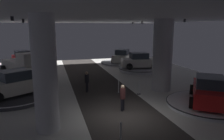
% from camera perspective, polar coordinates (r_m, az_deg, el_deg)
% --- Properties ---
extents(ground, '(24.00, 44.00, 0.06)m').
position_cam_1_polar(ground, '(12.29, 3.21, -12.28)').
color(ground, silver).
extents(ceiling_with_spotlights, '(24.00, 44.00, 0.39)m').
position_cam_1_polar(ceiling_with_spotlights, '(11.28, 3.53, 14.63)').
color(ceiling_with_spotlights, silver).
extents(column_right, '(1.49, 1.49, 5.50)m').
position_cam_1_polar(column_right, '(17.06, 13.21, 3.81)').
color(column_right, '#ADADB2').
rests_on(column_right, ground).
extents(column_left, '(1.12, 1.12, 5.50)m').
position_cam_1_polar(column_left, '(10.39, -17.34, -1.12)').
color(column_left, silver).
rests_on(column_left, ground).
extents(display_platform_near_right, '(5.11, 5.11, 0.25)m').
position_cam_1_polar(display_platform_near_right, '(14.97, 24.03, -8.21)').
color(display_platform_near_right, silver).
rests_on(display_platform_near_right, ground).
extents(display_car_near_right, '(3.94, 4.45, 1.71)m').
position_cam_1_polar(display_car_near_right, '(14.68, 24.31, -5.02)').
color(display_car_near_right, red).
rests_on(display_car_near_right, display_platform_near_right).
extents(display_platform_mid_left, '(5.05, 5.05, 0.29)m').
position_cam_1_polar(display_platform_mid_left, '(16.55, -24.42, -6.34)').
color(display_platform_mid_left, '#333338').
rests_on(display_platform_mid_left, ground).
extents(display_car_mid_left, '(4.52, 3.74, 1.71)m').
position_cam_1_polar(display_car_mid_left, '(16.32, -24.58, -3.34)').
color(display_car_mid_left, silver).
rests_on(display_car_mid_left, display_platform_mid_left).
extents(display_platform_far_right, '(4.82, 4.82, 0.36)m').
position_cam_1_polar(display_platform_far_right, '(24.63, 7.42, 0.25)').
color(display_platform_far_right, '#B7B7BC').
rests_on(display_platform_far_right, ground).
extents(display_car_far_right, '(4.42, 2.71, 1.71)m').
position_cam_1_polar(display_car_far_right, '(24.46, 7.41, 2.39)').
color(display_car_far_right, silver).
rests_on(display_car_far_right, display_platform_far_right).
extents(display_platform_deep_left, '(5.63, 5.63, 0.34)m').
position_cam_1_polar(display_platform_deep_left, '(28.66, -22.28, 1.03)').
color(display_platform_deep_left, '#333338').
rests_on(display_platform_deep_left, ground).
extents(display_car_deep_left, '(3.32, 4.56, 1.71)m').
position_cam_1_polar(display_car_deep_left, '(28.56, -22.43, 2.85)').
color(display_car_deep_left, red).
rests_on(display_car_deep_left, display_platform_deep_left).
extents(display_platform_far_left, '(5.99, 5.99, 0.25)m').
position_cam_1_polar(display_platform_far_left, '(23.16, -22.43, -1.38)').
color(display_platform_far_left, '#333338').
rests_on(display_platform_far_left, ground).
extents(pickup_truck_far_left, '(4.58, 5.63, 2.30)m').
position_cam_1_polar(pickup_truck_far_left, '(22.68, -22.29, 1.07)').
color(pickup_truck_far_left, silver).
rests_on(pickup_truck_far_left, display_platform_far_left).
extents(display_platform_deep_right, '(5.82, 5.82, 0.24)m').
position_cam_1_polar(display_platform_deep_right, '(29.18, 2.76, 1.94)').
color(display_platform_deep_right, '#B7B7BC').
rests_on(display_platform_deep_right, ground).
extents(display_car_deep_right, '(3.75, 4.52, 1.71)m').
position_cam_1_polar(display_car_deep_right, '(29.02, 2.76, 3.62)').
color(display_car_deep_right, silver).
rests_on(display_car_deep_right, display_platform_deep_right).
extents(visitor_walking_near, '(0.32, 0.32, 1.59)m').
position_cam_1_polar(visitor_walking_near, '(16.46, -6.69, -2.77)').
color(visitor_walking_near, black).
rests_on(visitor_walking_near, ground).
extents(visitor_walking_far, '(0.32, 0.32, 1.59)m').
position_cam_1_polar(visitor_walking_far, '(12.75, 2.85, -6.92)').
color(visitor_walking_far, black).
rests_on(visitor_walking_far, ground).
extents(stanchion_a, '(0.28, 0.28, 1.01)m').
position_cam_1_polar(stanchion_a, '(9.50, 2.31, -17.13)').
color(stanchion_a, '#333338').
rests_on(stanchion_a, ground).
extents(stanchion_b, '(0.28, 0.28, 1.01)m').
position_cam_1_polar(stanchion_b, '(16.21, 1.74, -4.88)').
color(stanchion_b, '#333338').
rests_on(stanchion_b, ground).
extents(stanchion_c, '(0.28, 0.28, 1.01)m').
position_cam_1_polar(stanchion_c, '(16.04, 7.13, -5.14)').
color(stanchion_c, '#333338').
rests_on(stanchion_c, ground).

